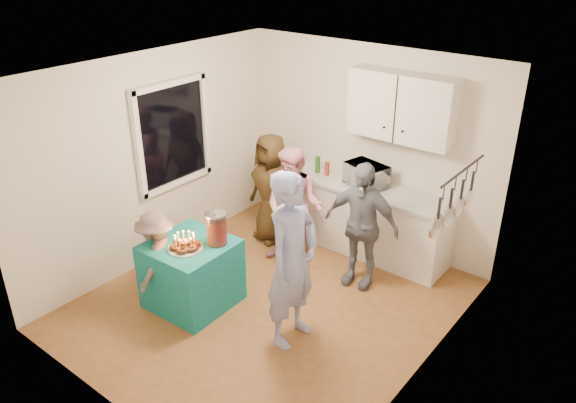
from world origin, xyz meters
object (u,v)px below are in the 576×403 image
Objects in this scene: woman_back_center at (294,208)px; woman_back_right at (361,225)px; punch_jar at (216,229)px; child_near_left at (157,259)px; counter at (365,220)px; man_birthday at (292,260)px; microwave at (366,175)px; party_table at (192,273)px; woman_back_left at (271,188)px.

woman_back_center is 1.00× the size of woman_back_right.
punch_jar is 0.30× the size of child_near_left.
man_birthday reaches higher than counter.
microwave is 2.45m from party_table.
punch_jar is at bearing 87.89° from man_birthday.
punch_jar is (0.23, 0.20, 0.55)m from party_table.
counter is 2.37m from party_table.
woman_back_left is (-1.49, 1.46, -0.18)m from man_birthday.
punch_jar reaches higher than counter.
woman_back_center is at bearing 33.85° from man_birthday.
counter is at bearing 40.53° from woman_back_left.
punch_jar is 0.22× the size of woman_back_center.
woman_back_left reaches higher than child_near_left.
punch_jar reaches higher than party_table.
microwave is 1.51× the size of punch_jar.
punch_jar is at bearing 103.38° from child_near_left.
microwave is at bearing 128.45° from child_near_left.
child_near_left is at bearing -75.33° from woman_back_left.
woman_back_center is 1.36× the size of child_near_left.
child_near_left is (-0.51, -0.43, -0.36)m from punch_jar.
microwave is 0.35× the size of woman_back_left.
woman_back_left is at bearing 107.82° from punch_jar.
woman_back_right is at bearing 9.18° from woman_back_left.
woman_back_center is (-0.53, -0.82, 0.34)m from counter.
man_birthday is at bearing -28.76° from woman_back_left.
man_birthday is at bearing -97.64° from woman_back_right.
woman_back_right is (0.37, -0.69, -0.29)m from microwave.
woman_back_left is at bearing 165.51° from woman_back_right.
woman_back_center is at bearing -179.98° from woman_back_right.
counter is 1.48× the size of woman_back_left.
microwave is at bearing 110.40° from woman_back_right.
party_table is (-0.86, -2.20, -0.67)m from microwave.
punch_jar is at bearing -112.83° from woman_back_center.
counter is 2.16m from punch_jar.
counter is at bearing 67.93° from party_table.
woman_back_left is (-0.48, 1.48, -0.19)m from punch_jar.
woman_back_right is at bearing -63.52° from counter.
woman_back_center is at bearing 131.83° from child_near_left.
party_table is at bearing -112.07° from counter.
man_birthday is 1.20× the size of woman_back_center.
counter is 1.19× the size of man_birthday.
woman_back_right is (-0.01, 1.29, -0.16)m from man_birthday.
man_birthday reaches higher than child_near_left.
microwave is 0.34× the size of woman_back_center.
punch_jar is at bearing -108.23° from counter.
man_birthday is (1.01, 0.02, -0.01)m from punch_jar.
woman_back_left is 1.49m from woman_back_right.
woman_back_right reaches higher than microwave.
woman_back_center reaches higher than woman_back_left.
man_birthday is 2.09m from woman_back_left.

